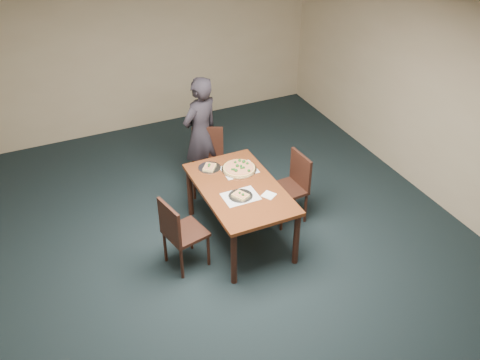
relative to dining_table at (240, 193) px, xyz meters
name	(u,v)px	position (x,y,z in m)	size (l,w,h in m)	color
ground	(241,276)	(-0.28, -0.64, -0.66)	(8.00, 8.00, 0.00)	black
room_shell	(241,144)	(-0.28, -0.64, 1.08)	(8.00, 8.00, 8.00)	tan
dining_table	(240,193)	(0.00, 0.00, 0.00)	(0.90, 1.50, 0.75)	#542510
chair_far	(208,157)	(0.04, 1.14, -0.14)	(0.56, 0.56, 0.91)	black
chair_left	(179,231)	(-0.83, -0.19, -0.14)	(0.50, 0.50, 0.91)	black
chair_right	(292,184)	(0.77, 0.10, -0.14)	(0.45, 0.45, 0.91)	black
diner	(201,133)	(0.01, 1.29, 0.15)	(0.59, 0.39, 1.62)	black
placemat_main	(239,170)	(0.15, 0.34, 0.09)	(0.42, 0.32, 0.00)	white
placemat_near	(241,196)	(-0.07, -0.17, 0.09)	(0.40, 0.30, 0.00)	white
pizza_pan	(239,168)	(0.15, 0.34, 0.12)	(0.43, 0.43, 0.07)	silver
slice_plate_near	(241,196)	(-0.07, -0.17, 0.11)	(0.28, 0.28, 0.06)	silver
slice_plate_far	(210,167)	(-0.17, 0.53, 0.10)	(0.28, 0.28, 0.06)	silver
napkin	(269,195)	(0.23, -0.29, 0.09)	(0.14, 0.14, 0.01)	white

